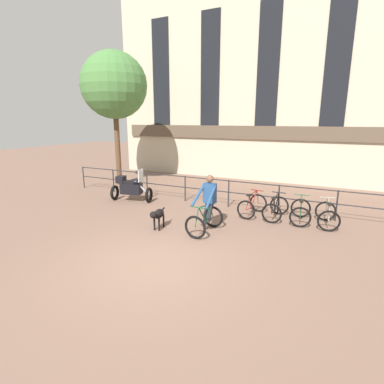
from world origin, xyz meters
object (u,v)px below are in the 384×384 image
(parked_motorcycle, at_px, (131,188))
(parked_bicycle_mid_left, at_px, (276,208))
(parked_bicycle_mid_right, at_px, (300,212))
(parked_bicycle_far_end, at_px, (327,215))
(parked_bicycle_near_lamp, at_px, (252,206))
(cyclist_with_bike, at_px, (207,207))
(dog, at_px, (158,215))

(parked_motorcycle, height_order, parked_bicycle_mid_left, parked_motorcycle)
(parked_bicycle_mid_right, relative_size, parked_bicycle_far_end, 0.99)
(parked_bicycle_near_lamp, distance_m, parked_bicycle_mid_left, 0.80)
(parked_bicycle_mid_left, xyz_separation_m, parked_bicycle_mid_right, (0.80, 0.00, -0.00))
(cyclist_with_bike, height_order, dog, cyclist_with_bike)
(parked_bicycle_near_lamp, distance_m, parked_bicycle_mid_right, 1.60)
(dog, bearing_deg, parked_motorcycle, 133.60)
(parked_bicycle_mid_left, relative_size, parked_bicycle_mid_right, 0.97)
(dog, relative_size, parked_motorcycle, 0.52)
(parked_bicycle_near_lamp, xyz_separation_m, parked_bicycle_mid_left, (0.80, -0.00, 0.00))
(parked_motorcycle, height_order, parked_bicycle_near_lamp, parked_motorcycle)
(dog, xyz_separation_m, parked_bicycle_far_end, (4.61, 2.63, -0.11))
(dog, distance_m, parked_bicycle_near_lamp, 3.44)
(parked_bicycle_near_lamp, distance_m, parked_bicycle_far_end, 2.40)
(dog, distance_m, parked_bicycle_mid_left, 4.00)
(cyclist_with_bike, xyz_separation_m, dog, (-1.40, -0.52, -0.30))
(parked_bicycle_far_end, bearing_deg, parked_bicycle_mid_right, -7.70)
(dog, height_order, parked_bicycle_mid_right, parked_bicycle_mid_right)
(cyclist_with_bike, distance_m, dog, 1.52)
(parked_bicycle_mid_left, distance_m, parked_bicycle_mid_right, 0.80)
(dog, bearing_deg, cyclist_with_bike, 13.87)
(cyclist_with_bike, distance_m, parked_motorcycle, 4.52)
(cyclist_with_bike, xyz_separation_m, parked_bicycle_near_lamp, (0.82, 2.11, -0.41))
(cyclist_with_bike, bearing_deg, dog, -154.69)
(cyclist_with_bike, bearing_deg, parked_bicycle_mid_right, 45.93)
(parked_motorcycle, relative_size, parked_bicycle_mid_left, 1.53)
(parked_motorcycle, distance_m, parked_bicycle_near_lamp, 4.99)
(cyclist_with_bike, height_order, parked_motorcycle, cyclist_with_bike)
(parked_motorcycle, bearing_deg, parked_bicycle_near_lamp, -97.04)
(parked_bicycle_near_lamp, relative_size, parked_bicycle_mid_left, 1.05)
(parked_motorcycle, relative_size, parked_bicycle_mid_right, 1.49)
(parked_bicycle_mid_left, height_order, parked_bicycle_far_end, same)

